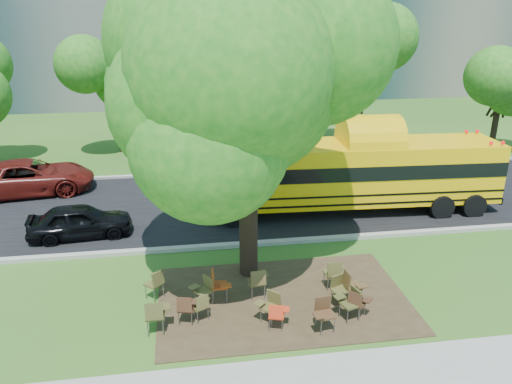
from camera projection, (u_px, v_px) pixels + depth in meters
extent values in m
plane|color=#26531A|center=(246.00, 293.00, 14.48)|extent=(160.00, 160.00, 0.00)
cube|color=#382819|center=(283.00, 299.00, 14.15)|extent=(7.00, 4.50, 0.03)
cube|color=black|center=(224.00, 204.00, 20.95)|extent=(80.00, 8.00, 0.04)
cube|color=gray|center=(234.00, 245.00, 17.23)|extent=(80.00, 0.25, 0.14)
cube|color=gray|center=(216.00, 173.00, 24.73)|extent=(80.00, 0.25, 0.14)
cylinder|color=black|center=(120.00, 121.00, 27.98)|extent=(0.32, 0.32, 3.50)
sphere|color=#186116|center=(115.00, 77.00, 27.12)|extent=(4.80, 4.80, 4.80)
cylinder|color=black|center=(354.00, 115.00, 27.84)|extent=(0.38, 0.38, 4.20)
sphere|color=#186116|center=(358.00, 61.00, 26.81)|extent=(5.60, 5.60, 5.60)
cylinder|color=black|center=(496.00, 120.00, 28.15)|extent=(0.34, 0.34, 3.60)
sphere|color=#186116|center=(504.00, 74.00, 27.26)|extent=(5.00, 5.00, 5.00)
cylinder|color=black|center=(248.00, 205.00, 14.74)|extent=(0.56, 0.56, 4.60)
sphere|color=#186116|center=(248.00, 90.00, 13.56)|extent=(7.20, 7.20, 7.20)
cube|color=#ECB007|center=(367.00, 171.00, 19.83)|extent=(10.42, 2.79, 2.30)
cube|color=black|center=(375.00, 165.00, 19.77)|extent=(9.86, 2.81, 0.56)
cube|color=#ECB007|center=(223.00, 194.00, 19.51)|extent=(1.31, 2.12, 0.89)
cube|color=black|center=(366.00, 185.00, 20.04)|extent=(10.44, 2.82, 0.08)
cube|color=black|center=(365.00, 193.00, 20.16)|extent=(10.44, 2.82, 0.08)
cylinder|color=black|center=(236.00, 216.00, 18.62)|extent=(0.95, 0.32, 0.94)
cylinder|color=black|center=(232.00, 194.00, 20.81)|extent=(0.95, 0.32, 0.94)
cylinder|color=black|center=(442.00, 207.00, 19.43)|extent=(0.95, 0.32, 0.94)
cylinder|color=black|center=(417.00, 187.00, 21.62)|extent=(0.95, 0.32, 0.94)
cylinder|color=black|center=(474.00, 206.00, 19.57)|extent=(0.95, 0.32, 0.94)
cylinder|color=black|center=(446.00, 186.00, 21.75)|extent=(0.95, 0.32, 0.94)
cube|color=#48431F|center=(155.00, 315.00, 12.57)|extent=(0.48, 0.46, 0.06)
cube|color=#48431F|center=(154.00, 312.00, 12.30)|extent=(0.45, 0.12, 0.45)
cube|color=#48431F|center=(166.00, 307.00, 12.70)|extent=(0.25, 0.32, 0.03)
cylinder|color=slate|center=(149.00, 320.00, 12.81)|extent=(0.03, 0.03, 0.50)
cylinder|color=slate|center=(163.00, 328.00, 12.50)|extent=(0.03, 0.03, 0.50)
cube|color=#442718|center=(186.00, 308.00, 12.97)|extent=(0.49, 0.48, 0.05)
cube|color=#442718|center=(184.00, 305.00, 12.73)|extent=(0.41, 0.18, 0.40)
cube|color=#442718|center=(196.00, 302.00, 13.04)|extent=(0.27, 0.32, 0.03)
cylinder|color=slate|center=(182.00, 311.00, 13.21)|extent=(0.02, 0.02, 0.44)
cylinder|color=slate|center=(192.00, 319.00, 12.88)|extent=(0.02, 0.02, 0.44)
cube|color=brown|center=(200.00, 306.00, 13.10)|extent=(0.51, 0.50, 0.05)
cube|color=brown|center=(202.00, 303.00, 12.90)|extent=(0.37, 0.25, 0.37)
cube|color=brown|center=(204.00, 298.00, 13.28)|extent=(0.30, 0.32, 0.03)
cylinder|color=slate|center=(192.00, 312.00, 13.20)|extent=(0.02, 0.02, 0.41)
cylinder|color=slate|center=(208.00, 314.00, 13.13)|extent=(0.02, 0.02, 0.41)
cube|color=brown|center=(270.00, 308.00, 12.97)|extent=(0.58, 0.58, 0.05)
cube|color=brown|center=(274.00, 297.00, 13.03)|extent=(0.35, 0.35, 0.40)
cube|color=brown|center=(259.00, 303.00, 12.95)|extent=(0.35, 0.35, 0.03)
cylinder|color=slate|center=(272.00, 321.00, 12.83)|extent=(0.02, 0.02, 0.45)
cylinder|color=slate|center=(268.00, 310.00, 13.27)|extent=(0.02, 0.02, 0.45)
cube|color=red|center=(276.00, 315.00, 12.72)|extent=(0.47, 0.46, 0.05)
cube|color=red|center=(276.00, 312.00, 12.50)|extent=(0.38, 0.18, 0.37)
cube|color=red|center=(286.00, 309.00, 12.78)|extent=(0.26, 0.30, 0.03)
cylinder|color=slate|center=(271.00, 318.00, 12.96)|extent=(0.02, 0.02, 0.41)
cylinder|color=slate|center=(282.00, 326.00, 12.63)|extent=(0.02, 0.02, 0.41)
cube|color=#4B2F1A|center=(325.00, 315.00, 12.63)|extent=(0.49, 0.47, 0.05)
cube|color=#4B2F1A|center=(323.00, 303.00, 12.72)|extent=(0.43, 0.15, 0.43)
cube|color=#4B2F1A|center=(319.00, 315.00, 12.39)|extent=(0.27, 0.32, 0.03)
cylinder|color=slate|center=(334.00, 326.00, 12.59)|extent=(0.03, 0.03, 0.48)
cylinder|color=slate|center=(316.00, 320.00, 12.83)|extent=(0.03, 0.03, 0.48)
cube|color=#44421D|center=(350.00, 304.00, 13.09)|extent=(0.54, 0.55, 0.05)
cube|color=#44421D|center=(356.00, 295.00, 13.09)|extent=(0.22, 0.43, 0.42)
cube|color=#44421D|center=(340.00, 297.00, 13.20)|extent=(0.35, 0.31, 0.03)
cylinder|color=slate|center=(348.00, 317.00, 12.95)|extent=(0.03, 0.03, 0.47)
cylinder|color=slate|center=(350.00, 307.00, 13.40)|extent=(0.03, 0.03, 0.47)
cube|color=#3C2315|center=(357.00, 303.00, 13.21)|extent=(0.55, 0.55, 0.05)
cube|color=#3C2315|center=(355.00, 299.00, 13.01)|extent=(0.33, 0.33, 0.38)
cube|color=#3C2315|center=(368.00, 300.00, 13.14)|extent=(0.34, 0.34, 0.03)
cylinder|color=slate|center=(354.00, 305.00, 13.50)|extent=(0.02, 0.02, 0.43)
cylinder|color=slate|center=(359.00, 315.00, 13.07)|extent=(0.02, 0.02, 0.43)
cube|color=#4D4921|center=(154.00, 284.00, 14.07)|extent=(0.59, 0.59, 0.05)
cube|color=#4D4921|center=(158.00, 279.00, 13.89)|extent=(0.36, 0.36, 0.41)
cube|color=#4D4921|center=(156.00, 275.00, 14.30)|extent=(0.36, 0.36, 0.03)
cylinder|color=slate|center=(146.00, 292.00, 14.12)|extent=(0.02, 0.02, 0.46)
cylinder|color=slate|center=(163.00, 290.00, 14.19)|extent=(0.02, 0.02, 0.46)
cube|color=brown|center=(204.00, 292.00, 13.73)|extent=(0.56, 0.56, 0.05)
cube|color=brown|center=(208.00, 282.00, 13.78)|extent=(0.31, 0.36, 0.39)
cube|color=brown|center=(194.00, 287.00, 13.75)|extent=(0.35, 0.34, 0.03)
cylinder|color=slate|center=(203.00, 303.00, 13.59)|extent=(0.02, 0.02, 0.44)
cylinder|color=slate|center=(205.00, 294.00, 14.03)|extent=(0.02, 0.02, 0.44)
cube|color=#A53C11|center=(219.00, 285.00, 13.95)|extent=(0.44, 0.46, 0.05)
cube|color=#A53C11|center=(212.00, 278.00, 13.84)|extent=(0.10, 0.43, 0.44)
cube|color=#A53C11|center=(226.00, 285.00, 13.69)|extent=(0.30, 0.24, 0.03)
cylinder|color=slate|center=(226.00, 289.00, 14.24)|extent=(0.03, 0.03, 0.49)
cylinder|color=slate|center=(214.00, 297.00, 13.84)|extent=(0.03, 0.03, 0.49)
cube|color=brown|center=(257.00, 282.00, 14.11)|extent=(0.50, 0.49, 0.05)
cube|color=brown|center=(258.00, 278.00, 13.85)|extent=(0.44, 0.16, 0.43)
cube|color=brown|center=(264.00, 274.00, 14.27)|extent=(0.27, 0.33, 0.03)
cylinder|color=slate|center=(249.00, 287.00, 14.32)|extent=(0.03, 0.03, 0.49)
cylinder|color=slate|center=(265.00, 292.00, 14.08)|extent=(0.03, 0.03, 0.49)
cube|color=#51381C|center=(353.00, 286.00, 13.92)|extent=(0.47, 0.49, 0.05)
cube|color=#51381C|center=(347.00, 279.00, 13.80)|extent=(0.14, 0.44, 0.43)
cube|color=#51381C|center=(362.00, 286.00, 13.68)|extent=(0.32, 0.26, 0.03)
cylinder|color=slate|center=(355.00, 289.00, 14.21)|extent=(0.03, 0.03, 0.48)
cylinder|color=slate|center=(349.00, 298.00, 13.80)|extent=(0.03, 0.03, 0.48)
cube|color=#4D4B21|center=(332.00, 274.00, 14.56)|extent=(0.47, 0.45, 0.05)
cube|color=#4D4B21|center=(335.00, 270.00, 14.30)|extent=(0.43, 0.12, 0.43)
cube|color=#4D4B21|center=(339.00, 266.00, 14.70)|extent=(0.25, 0.31, 0.03)
cylinder|color=slate|center=(324.00, 278.00, 14.78)|extent=(0.03, 0.03, 0.48)
cylinder|color=slate|center=(340.00, 284.00, 14.51)|extent=(0.03, 0.03, 0.48)
cube|color=#4F4A22|center=(340.00, 290.00, 13.78)|extent=(0.53, 0.52, 0.05)
cube|color=#4F4A22|center=(337.00, 281.00, 13.85)|extent=(0.40, 0.24, 0.40)
cube|color=#4F4A22|center=(337.00, 291.00, 13.51)|extent=(0.31, 0.34, 0.03)
cylinder|color=slate|center=(349.00, 298.00, 13.81)|extent=(0.02, 0.02, 0.44)
cylinder|color=slate|center=(331.00, 296.00, 13.91)|extent=(0.02, 0.02, 0.44)
imported|color=black|center=(80.00, 221.00, 17.81)|extent=(3.72, 1.79, 1.23)
imported|color=#51110D|center=(29.00, 177.00, 21.93)|extent=(5.75, 3.29, 1.51)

